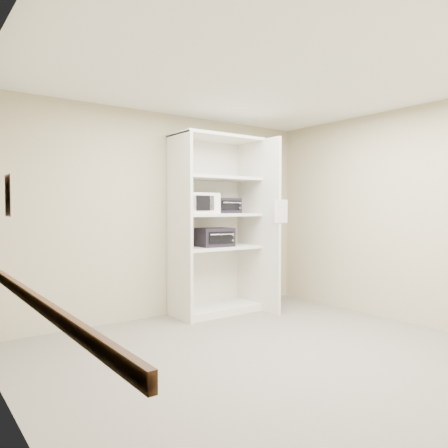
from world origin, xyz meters
TOP-DOWN VIEW (x-y plane):
  - floor at (0.00, 0.00)m, footprint 4.50×4.00m
  - ceiling at (0.00, 0.00)m, footprint 4.50×4.00m
  - wall_back at (0.00, 2.00)m, footprint 4.50×0.02m
  - wall_left at (-2.25, 0.00)m, footprint 0.02×4.00m
  - wall_right at (2.25, 0.00)m, footprint 0.02×4.00m
  - shelving_unit at (0.67, 1.70)m, footprint 1.24×0.92m
  - microwave at (0.32, 1.69)m, footprint 0.47×0.36m
  - toaster_oven_upper at (0.77, 1.70)m, footprint 0.38×0.30m
  - toaster_oven_lower at (0.56, 1.66)m, footprint 0.48×0.38m
  - paper_sign at (1.23, 1.07)m, footprint 0.24×0.02m
  - chair_rail at (-2.23, 0.00)m, footprint 0.04×3.98m
  - wall_poster at (-2.24, 0.19)m, footprint 0.01×0.21m

SIDE VIEW (x-z plane):
  - floor at x=0.00m, z-range -0.01..0.01m
  - chair_rail at x=-2.23m, z-range 0.86..0.94m
  - toaster_oven_lower at x=0.56m, z-range 0.92..1.17m
  - shelving_unit at x=0.67m, z-range -0.08..2.34m
  - wall_back at x=0.00m, z-range 0.00..2.70m
  - wall_left at x=-2.25m, z-range 0.00..2.70m
  - wall_right at x=2.25m, z-range 0.00..2.70m
  - paper_sign at x=1.23m, z-range 1.25..1.55m
  - toaster_oven_upper at x=0.77m, z-range 1.37..1.58m
  - microwave at x=0.32m, z-range 1.37..1.64m
  - wall_poster at x=-2.24m, z-range 1.38..1.68m
  - ceiling at x=0.00m, z-range 2.70..2.71m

